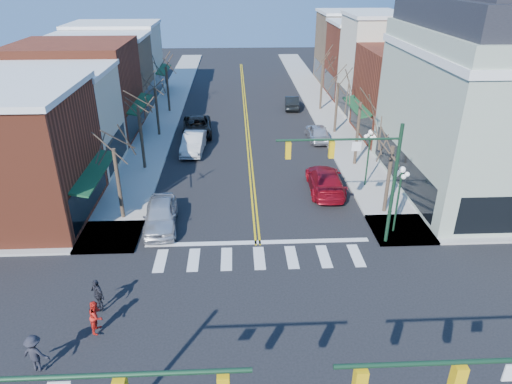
{
  "coord_description": "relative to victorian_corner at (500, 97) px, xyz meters",
  "views": [
    {
      "loc": [
        -1.16,
        -14.67,
        14.36
      ],
      "look_at": [
        -0.06,
        8.77,
        2.8
      ],
      "focal_mm": 32.0,
      "sensor_mm": 36.0,
      "label": 1
    }
  ],
  "objects": [
    {
      "name": "ground",
      "position": [
        -16.5,
        -14.5,
        -6.66
      ],
      "size": [
        160.0,
        160.0,
        0.0
      ],
      "primitive_type": "plane",
      "color": "black",
      "rests_on": "ground"
    },
    {
      "name": "sidewalk_left",
      "position": [
        -25.25,
        5.5,
        -6.58
      ],
      "size": [
        3.5,
        70.0,
        0.15
      ],
      "primitive_type": "cube",
      "color": "#9E9B93",
      "rests_on": "ground"
    },
    {
      "name": "sidewalk_right",
      "position": [
        -7.75,
        5.5,
        -6.58
      ],
      "size": [
        3.5,
        70.0,
        0.15
      ],
      "primitive_type": "cube",
      "color": "#9E9B93",
      "rests_on": "ground"
    },
    {
      "name": "bldg_left_brick_a",
      "position": [
        -32.0,
        -2.75,
        -2.66
      ],
      "size": [
        10.0,
        8.5,
        8.0
      ],
      "primitive_type": "cube",
      "color": "maroon",
      "rests_on": "ground"
    },
    {
      "name": "bldg_left_stucco_a",
      "position": [
        -32.0,
        5.0,
        -2.91
      ],
      "size": [
        10.0,
        7.0,
        7.5
      ],
      "primitive_type": "cube",
      "color": "beige",
      "rests_on": "ground"
    },
    {
      "name": "bldg_left_brick_b",
      "position": [
        -32.0,
        13.0,
        -2.41
      ],
      "size": [
        10.0,
        9.0,
        8.5
      ],
      "primitive_type": "cube",
      "color": "maroon",
      "rests_on": "ground"
    },
    {
      "name": "bldg_left_tan",
      "position": [
        -32.0,
        21.25,
        -2.76
      ],
      "size": [
        10.0,
        7.5,
        7.8
      ],
      "primitive_type": "cube",
      "color": "#8A6B4C",
      "rests_on": "ground"
    },
    {
      "name": "bldg_left_stucco_b",
      "position": [
        -32.0,
        29.0,
        -2.56
      ],
      "size": [
        10.0,
        8.0,
        8.2
      ],
      "primitive_type": "cube",
      "color": "beige",
      "rests_on": "ground"
    },
    {
      "name": "bldg_right_brick_a",
      "position": [
        -1.0,
        11.25,
        -2.66
      ],
      "size": [
        10.0,
        8.5,
        8.0
      ],
      "primitive_type": "cube",
      "color": "maroon",
      "rests_on": "ground"
    },
    {
      "name": "bldg_right_stucco",
      "position": [
        -1.0,
        19.0,
        -1.66
      ],
      "size": [
        10.0,
        7.0,
        10.0
      ],
      "primitive_type": "cube",
      "color": "beige",
      "rests_on": "ground"
    },
    {
      "name": "bldg_right_brick_b",
      "position": [
        -1.0,
        26.5,
        -2.41
      ],
      "size": [
        10.0,
        8.0,
        8.5
      ],
      "primitive_type": "cube",
      "color": "maroon",
      "rests_on": "ground"
    },
    {
      "name": "bldg_right_tan",
      "position": [
        -1.0,
        34.5,
        -2.16
      ],
      "size": [
        10.0,
        8.0,
        9.0
      ],
      "primitive_type": "cube",
      "color": "#8A6B4C",
      "rests_on": "ground"
    },
    {
      "name": "victorian_corner",
      "position": [
        0.0,
        0.0,
        0.0
      ],
      "size": [
        12.25,
        14.25,
        13.3
      ],
      "color": "#9DAB94",
      "rests_on": "ground"
    },
    {
      "name": "traffic_mast_far_right",
      "position": [
        -10.95,
        -7.1,
        -1.95
      ],
      "size": [
        6.6,
        0.28,
        7.2
      ],
      "color": "#14331E",
      "rests_on": "ground"
    },
    {
      "name": "lamppost_corner",
      "position": [
        -8.3,
        -6.0,
        -3.7
      ],
      "size": [
        0.36,
        0.36,
        4.33
      ],
      "color": "#14331E",
      "rests_on": "ground"
    },
    {
      "name": "lamppost_midblock",
      "position": [
        -8.3,
        0.5,
        -3.7
      ],
      "size": [
        0.36,
        0.36,
        4.33
      ],
      "color": "#14331E",
      "rests_on": "ground"
    },
    {
      "name": "tree_left_a",
      "position": [
        -24.9,
        -3.5,
        -4.28
      ],
      "size": [
        0.24,
        0.24,
        4.76
      ],
      "primitive_type": "cylinder",
      "color": "#382B21",
      "rests_on": "ground"
    },
    {
      "name": "tree_left_b",
      "position": [
        -24.9,
        4.5,
        -4.14
      ],
      "size": [
        0.24,
        0.24,
        5.04
      ],
      "primitive_type": "cylinder",
      "color": "#382B21",
      "rests_on": "ground"
    },
    {
      "name": "tree_left_c",
      "position": [
        -24.9,
        12.5,
        -4.38
      ],
      "size": [
        0.24,
        0.24,
        4.55
      ],
      "primitive_type": "cylinder",
      "color": "#382B21",
      "rests_on": "ground"
    },
    {
      "name": "tree_left_d",
      "position": [
        -24.9,
        20.5,
        -4.21
      ],
      "size": [
        0.24,
        0.24,
        4.9
      ],
      "primitive_type": "cylinder",
      "color": "#382B21",
      "rests_on": "ground"
    },
    {
      "name": "tree_right_a",
      "position": [
        -8.1,
        -3.5,
        -4.35
      ],
      "size": [
        0.24,
        0.24,
        4.62
      ],
      "primitive_type": "cylinder",
      "color": "#382B21",
      "rests_on": "ground"
    },
    {
      "name": "tree_right_b",
      "position": [
        -8.1,
        4.5,
        -4.07
      ],
      "size": [
        0.24,
        0.24,
        5.18
      ],
      "primitive_type": "cylinder",
      "color": "#382B21",
      "rests_on": "ground"
    },
    {
      "name": "tree_right_c",
      "position": [
        -8.1,
        12.5,
        -4.24
      ],
      "size": [
        0.24,
        0.24,
        4.83
      ],
      "primitive_type": "cylinder",
      "color": "#382B21",
      "rests_on": "ground"
    },
    {
      "name": "tree_right_d",
      "position": [
        -8.1,
        20.5,
        -4.17
      ],
      "size": [
        0.24,
        0.24,
        4.97
      ],
      "primitive_type": "cylinder",
      "color": "#382B21",
      "rests_on": "ground"
    },
    {
      "name": "car_left_near",
      "position": [
        -22.34,
        -4.62,
        -5.83
      ],
      "size": [
        2.31,
        4.98,
        1.65
      ],
      "primitive_type": "imported",
      "rotation": [
        0.0,
        0.0,
        0.08
      ],
      "color": "silver",
      "rests_on": "ground"
    },
    {
      "name": "car_left_mid",
      "position": [
        -21.3,
        8.12,
        -5.84
      ],
      "size": [
        2.04,
        5.08,
        1.64
      ],
      "primitive_type": "imported",
      "rotation": [
        0.0,
        0.0,
        -0.06
      ],
      "color": "beige",
      "rests_on": "ground"
    },
    {
      "name": "car_left_far",
      "position": [
        -21.3,
        12.63,
        -5.86
      ],
      "size": [
        3.06,
        5.93,
        1.6
      ],
      "primitive_type": "imported",
      "rotation": [
        0.0,
        0.0,
        0.07
      ],
      "color": "black",
      "rests_on": "ground"
    },
    {
      "name": "car_right_near",
      "position": [
        -11.37,
        -0.1,
        -5.82
      ],
      "size": [
        2.54,
        5.82,
        1.66
      ],
      "primitive_type": "imported",
      "rotation": [
        0.0,
        0.0,
        3.1
      ],
      "color": "maroon",
      "rests_on": "ground"
    },
    {
      "name": "car_right_mid",
      "position": [
        -10.1,
        10.59,
        -5.9
      ],
      "size": [
        1.91,
        4.51,
        1.52
      ],
      "primitive_type": "imported",
      "rotation": [
        0.0,
        0.0,
        3.17
      ],
      "color": "silver",
      "rests_on": "ground"
    },
    {
      "name": "car_right_far",
      "position": [
        -11.23,
        21.25,
        -5.95
      ],
      "size": [
        1.84,
        4.4,
        1.42
      ],
      "primitive_type": "imported",
      "rotation": [
        0.0,
        0.0,
        3.06
      ],
      "color": "black",
      "rests_on": "ground"
    },
    {
      "name": "pedestrian_red_b",
      "position": [
        -23.8,
        -13.67,
        -5.73
      ],
      "size": [
        0.62,
        0.78,
        1.55
      ],
      "primitive_type": "imported",
      "rotation": [
        0.0,
        0.0,
        1.53
      ],
      "color": "red",
      "rests_on": "sidewalk_left"
    },
    {
      "name": "pedestrian_dark_a",
      "position": [
        -24.12,
        -12.25,
        -5.7
      ],
      "size": [
        0.96,
        0.93,
        1.62
      ],
      "primitive_type": "imported",
      "rotation": [
        0.0,
        0.0,
        -0.74
      ],
      "color": "black",
      "rests_on": "sidewalk_left"
    },
    {
      "name": "pedestrian_dark_b",
      "position": [
        -25.58,
        -15.74,
        -5.68
      ],
      "size": [
        1.17,
        0.81,
        1.66
      ],
      "primitive_type": "imported",
      "rotation": [
        0.0,
        0.0,
        2.95
      ],
      "color": "black",
      "rests_on": "sidewalk_left"
    }
  ]
}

